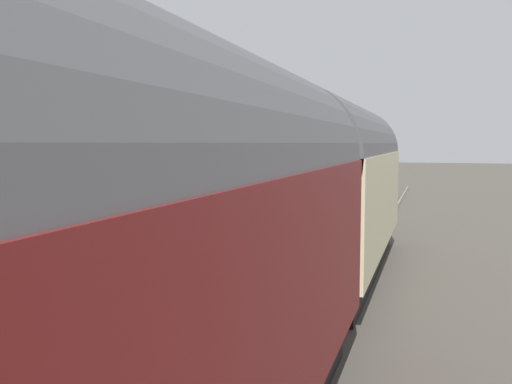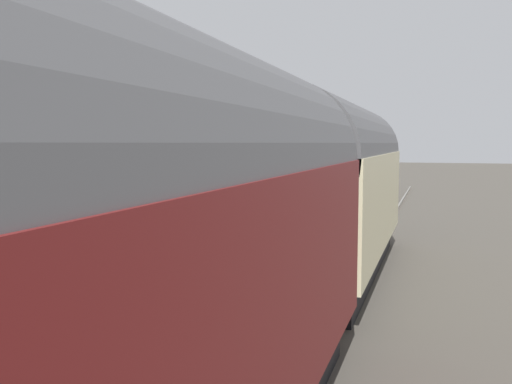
% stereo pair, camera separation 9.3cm
% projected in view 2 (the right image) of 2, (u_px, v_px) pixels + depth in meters
% --- Properties ---
extents(ground_plane, '(160.00, 160.00, 0.00)m').
position_uv_depth(ground_plane, '(307.00, 259.00, 15.28)').
color(ground_plane, '#4C473F').
extents(platform, '(32.00, 5.54, 0.86)m').
position_uv_depth(platform, '(185.00, 237.00, 16.43)').
color(platform, '#A39B8C').
rests_on(platform, ground).
extents(platform_edge_coping, '(32.00, 0.36, 0.02)m').
position_uv_depth(platform_edge_coping, '(267.00, 227.00, 15.57)').
color(platform_edge_coping, beige).
rests_on(platform_edge_coping, platform).
extents(rail_near, '(52.00, 0.08, 0.14)m').
position_uv_depth(rail_near, '(366.00, 261.00, 14.77)').
color(rail_near, gray).
rests_on(rail_near, ground).
extents(rail_far, '(52.00, 0.08, 0.14)m').
position_uv_depth(rail_far, '(313.00, 257.00, 15.22)').
color(rail_far, gray).
rests_on(rail_far, ground).
extents(train, '(18.17, 2.73, 4.32)m').
position_uv_depth(train, '(282.00, 204.00, 9.28)').
color(train, black).
rests_on(train, ground).
extents(station_building, '(7.69, 4.55, 5.57)m').
position_uv_depth(station_building, '(170.00, 170.00, 17.77)').
color(station_building, white).
rests_on(station_building, platform).
extents(bench_platform_end, '(1.41, 0.48, 0.88)m').
position_uv_depth(bench_platform_end, '(77.00, 248.00, 9.95)').
color(bench_platform_end, '#26727F').
rests_on(bench_platform_end, platform).
extents(bench_near_building, '(1.40, 0.44, 0.88)m').
position_uv_depth(bench_near_building, '(294.00, 185.00, 25.23)').
color(bench_near_building, '#26727F').
rests_on(bench_near_building, platform).
extents(bench_mid_platform, '(1.42, 0.49, 0.88)m').
position_uv_depth(bench_mid_platform, '(279.00, 189.00, 22.57)').
color(bench_mid_platform, '#26727F').
rests_on(bench_mid_platform, platform).
extents(planter_edge_near, '(0.33, 0.33, 0.69)m').
position_uv_depth(planter_edge_near, '(104.00, 229.00, 13.04)').
color(planter_edge_near, black).
rests_on(planter_edge_near, platform).
extents(planter_edge_far, '(0.63, 0.63, 0.90)m').
position_uv_depth(planter_edge_far, '(291.00, 194.00, 20.48)').
color(planter_edge_far, teal).
rests_on(planter_edge_far, platform).
extents(planter_under_sign, '(0.42, 0.42, 0.78)m').
position_uv_depth(planter_under_sign, '(262.00, 190.00, 23.41)').
color(planter_under_sign, gray).
rests_on(planter_under_sign, platform).
extents(lamp_post_platform, '(0.32, 0.50, 3.76)m').
position_uv_depth(lamp_post_platform, '(276.00, 136.00, 17.84)').
color(lamp_post_platform, black).
rests_on(lamp_post_platform, platform).
extents(station_sign_board, '(0.96, 0.06, 1.57)m').
position_uv_depth(station_sign_board, '(280.00, 176.00, 19.87)').
color(station_sign_board, black).
rests_on(station_sign_board, platform).
extents(tree_distant, '(3.19, 3.22, 5.27)m').
position_uv_depth(tree_distant, '(1.00, 133.00, 21.19)').
color(tree_distant, '#4C3828').
rests_on(tree_distant, ground).
extents(tree_far_right, '(4.67, 5.07, 7.55)m').
position_uv_depth(tree_far_right, '(61.00, 108.00, 28.74)').
color(tree_far_right, '#4C3828').
rests_on(tree_far_right, ground).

